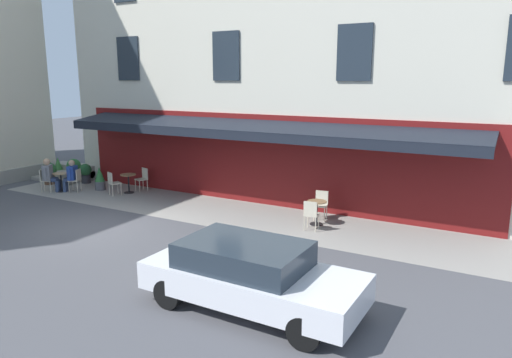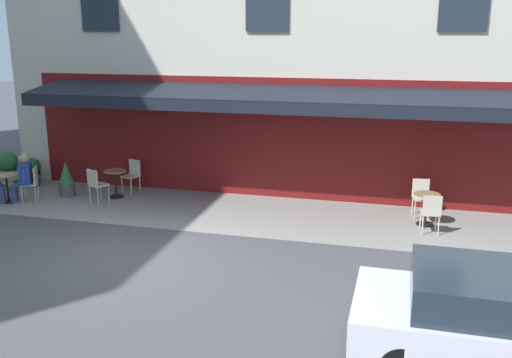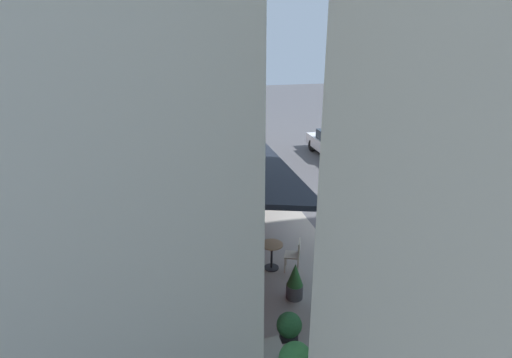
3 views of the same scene
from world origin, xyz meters
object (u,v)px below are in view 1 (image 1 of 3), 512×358
Objects in this scene: seated_companion_in_grey at (50,174)px; parked_car_white at (250,274)px; seated_patron_in_blue at (71,175)px; cafe_chair_cream_by_window at (321,202)px; cafe_chair_cream_facing_street at (76,178)px; potted_plant_mid_terrace at (58,168)px; potted_plant_entrance_right at (86,172)px; cafe_table_near_entrance at (317,209)px; cafe_chair_cream_corner_right at (113,181)px; cafe_table_streetside at (128,181)px; cafe_chair_cream_kerbside at (143,177)px; potted_plant_by_steps at (49,172)px; potted_plant_under_sign at (74,167)px; cafe_table_mid_terrace at (61,179)px; cafe_chair_cream_corner_left at (44,178)px; cafe_chair_cream_near_door at (311,213)px; potted_plant_entrance_left at (100,179)px.

seated_companion_in_grey is 12.64m from parked_car_white.
cafe_chair_cream_by_window is at bearing -172.34° from seated_patron_in_blue.
cafe_chair_cream_facing_street is 0.96× the size of potted_plant_mid_terrace.
seated_companion_in_grey is at bearing 91.66° from potted_plant_entrance_right.
cafe_table_near_entrance is 0.82× the size of cafe_chair_cream_corner_right.
seated_patron_in_blue reaches higher than cafe_table_streetside.
potted_plant_mid_terrace is at bearing -14.33° from cafe_chair_cream_corner_right.
cafe_table_streetside is at bearing 171.44° from potted_plant_entrance_right.
potted_plant_by_steps is at bearing 14.09° from cafe_chair_cream_kerbside.
potted_plant_under_sign is at bearing -101.64° from potted_plant_by_steps.
cafe_table_mid_terrace is 0.82× the size of cafe_chair_cream_kerbside.
cafe_chair_cream_corner_left is at bearing 35.18° from seated_companion_in_grey.
cafe_table_near_entrance is at bearing 176.38° from potted_plant_mid_terrace.
cafe_table_near_entrance is at bearing -83.02° from cafe_chair_cream_near_door.
cafe_chair_cream_near_door is at bearing 173.65° from potted_plant_mid_terrace.
cafe_chair_cream_near_door is at bearing 98.19° from cafe_chair_cream_by_window.
cafe_chair_cream_near_door is at bearing 173.36° from potted_plant_entrance_right.
potted_plant_entrance_right is at bearing -6.64° from cafe_chair_cream_near_door.
seated_patron_in_blue is at bearing 7.66° from cafe_chair_cream_by_window.
cafe_chair_cream_corner_right is 0.98× the size of potted_plant_by_steps.
parked_car_white is at bearing 159.83° from cafe_chair_cream_corner_left.
cafe_chair_cream_kerbside reaches higher than cafe_table_mid_terrace.
cafe_table_streetside is 0.56× the size of seated_companion_in_grey.
parked_car_white is (-8.93, 5.89, 0.22)m from cafe_table_streetside.
cafe_chair_cream_near_door is 9.48m from potted_plant_entrance_left.
cafe_table_near_entrance and cafe_table_mid_terrace have the same top height.
cafe_chair_cream_corner_right reaches higher than cafe_table_near_entrance.
seated_companion_in_grey reaches higher than potted_plant_under_sign.
potted_plant_entrance_left is (-1.55, 0.64, -0.01)m from potted_plant_entrance_right.
potted_plant_by_steps is 14.11m from parked_car_white.
cafe_chair_cream_kerbside is 0.71× the size of seated_patron_in_blue.
cafe_chair_cream_corner_left is 1.00× the size of cafe_chair_cream_kerbside.
potted_plant_entrance_right is 0.97m from potted_plant_under_sign.
seated_patron_in_blue is at bearing -24.04° from parked_car_white.
cafe_chair_cream_by_window is at bearing -170.67° from seated_companion_in_grey.
parked_car_white is at bearing 154.83° from potted_plant_mid_terrace.
potted_plant_entrance_left is at bearing 157.59° from potted_plant_entrance_right.
cafe_table_near_entrance is 0.79× the size of potted_plant_under_sign.
cafe_table_streetside is (-1.96, -0.85, -0.06)m from cafe_chair_cream_facing_street.
cafe_chair_cream_by_window is at bearing 178.58° from cafe_chair_cream_kerbside.
cafe_chair_cream_facing_street is at bearing -154.59° from cafe_table_mid_terrace.
cafe_chair_cream_near_door is 10.97m from seated_companion_in_grey.
cafe_chair_cream_kerbside is 0.96× the size of potted_plant_mid_terrace.
seated_companion_in_grey reaches higher than cafe_chair_cream_facing_street.
potted_plant_by_steps reaches higher than cafe_chair_cream_kerbside.
cafe_chair_cream_facing_street is at bearing 9.03° from cafe_chair_cream_corner_right.
cafe_chair_cream_kerbside is at bearing -147.75° from cafe_table_mid_terrace.
cafe_table_mid_terrace is 2.77m from cafe_table_streetside.
potted_plant_under_sign is at bearing -4.04° from cafe_table_near_entrance.
cafe_chair_cream_near_door reaches higher than cafe_table_mid_terrace.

